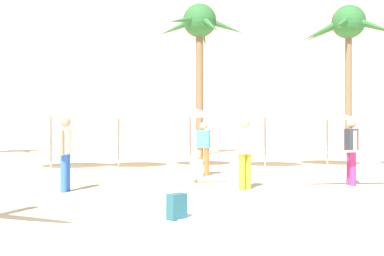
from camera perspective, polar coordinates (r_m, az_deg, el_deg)
The scene contains 17 objects.
ground at distance 6.06m, azimuth -4.56°, elevation -14.19°, with size 120.00×120.00×0.00m, color beige.
hotel_pink at distance 39.57m, azimuth 4.52°, elevation 11.94°, with size 24.12×8.64×19.31m, color pink.
hotel_tower_gray at distance 45.06m, azimuth -14.52°, elevation 13.74°, with size 13.57×8.88×24.33m, color #A8A8A3.
palm_tree_far_left at distance 27.79m, azimuth 19.42°, elevation 11.77°, with size 5.56×5.04×8.58m.
palm_tree_left at distance 24.54m, azimuth 0.98°, elevation 12.36°, with size 4.68×4.51×8.19m.
cafe_umbrella_1 at distance 16.83m, azimuth -9.41°, elevation 2.08°, with size 2.49×2.49×2.34m.
cafe_umbrella_2 at distance 17.36m, azimuth -0.22°, elevation 2.08°, with size 2.38×2.38×2.32m.
cafe_umbrella_3 at distance 18.48m, azimuth 16.98°, elevation 1.63°, with size 2.55×2.55×2.20m.
cafe_umbrella_4 at distance 17.00m, azimuth -17.64°, elevation 2.25°, with size 2.65×2.65×2.39m.
cafe_umbrella_6 at distance 17.04m, azimuth 9.37°, elevation 2.08°, with size 2.40×2.40×2.31m.
beach_towel at distance 7.48m, azimuth 5.47°, elevation -11.37°, with size 1.75×0.96×0.01m, color white.
backpack at distance 7.31m, azimuth -2.02°, elevation -10.09°, with size 0.35×0.35×0.42m.
person_mid_left at distance 12.08m, azimuth 20.01°, elevation -2.63°, with size 3.19×0.77×1.72m.
person_far_right at distance 13.84m, azimuth 1.49°, elevation -2.34°, with size 0.59×0.37×1.67m.
person_near_right at distance 10.72m, azimuth -15.94°, elevation -2.80°, with size 0.28×0.61×1.75m.
person_near_left at distance 10.71m, azimuth 6.79°, elevation -2.89°, with size 0.54×0.43×1.72m.
person_mid_right at distance 12.17m, azimuth 1.33°, elevation -5.52°, with size 0.95×0.53×0.89m.
Camera 1 is at (0.01, -5.87, 1.49)m, focal length 41.55 mm.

